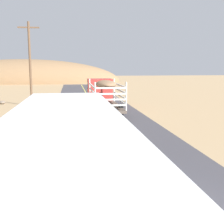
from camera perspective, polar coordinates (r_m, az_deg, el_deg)
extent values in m
plane|color=tan|center=(8.89, 8.51, -19.51)|extent=(240.00, 240.00, 0.00)
cube|color=#423F44|center=(8.89, 8.52, -19.45)|extent=(8.00, 120.00, 0.02)
cube|color=#D8CC4C|center=(8.88, 8.52, -19.39)|extent=(0.16, 117.60, 0.00)
cube|color=#B2332D|center=(30.36, -2.45, 4.49)|extent=(2.50, 2.20, 2.20)
cube|color=#192333|center=(30.33, -2.45, 5.34)|extent=(2.53, 1.54, 0.70)
cube|color=brown|center=(25.14, -1.22, 1.03)|extent=(2.50, 6.40, 0.24)
cylinder|color=silver|center=(28.01, -4.42, 4.34)|extent=(0.12, 0.12, 2.20)
cylinder|color=silver|center=(28.26, 0.41, 4.41)|extent=(0.12, 0.12, 2.20)
cylinder|color=silver|center=(21.77, -3.35, 3.00)|extent=(0.12, 0.12, 2.20)
cylinder|color=silver|center=(22.10, 2.82, 3.09)|extent=(0.12, 0.12, 2.20)
cube|color=silver|center=(24.96, -3.98, 2.24)|extent=(0.08, 6.30, 0.12)
cube|color=silver|center=(25.24, 1.51, 2.34)|extent=(0.08, 6.30, 0.12)
cube|color=silver|center=(21.96, -0.24, 1.33)|extent=(2.40, 0.08, 0.12)
cube|color=silver|center=(24.91, -3.99, 3.25)|extent=(0.08, 6.30, 0.12)
cube|color=silver|center=(25.20, 1.51, 3.33)|extent=(0.08, 6.30, 0.12)
cube|color=silver|center=(21.91, -0.24, 2.47)|extent=(2.40, 0.08, 0.12)
cube|color=silver|center=(24.87, -4.00, 4.26)|extent=(0.08, 6.30, 0.12)
cube|color=silver|center=(25.16, 1.52, 4.33)|extent=(0.08, 6.30, 0.12)
cube|color=silver|center=(21.86, -0.24, 3.62)|extent=(2.40, 0.08, 0.12)
cube|color=silver|center=(24.84, -4.02, 5.27)|extent=(0.08, 6.30, 0.12)
cube|color=silver|center=(25.12, 1.52, 5.33)|extent=(0.08, 6.30, 0.12)
cube|color=silver|center=(21.82, -0.24, 4.77)|extent=(2.40, 0.08, 0.12)
ellipsoid|color=#8C6B4C|center=(24.94, -1.23, 5.51)|extent=(1.75, 3.84, 0.70)
cylinder|color=black|center=(30.40, -4.48, 2.11)|extent=(0.32, 1.10, 1.10)
cylinder|color=black|center=(30.61, -0.40, 2.19)|extent=(0.32, 1.10, 1.10)
cylinder|color=black|center=(23.80, -3.45, 0.19)|extent=(0.32, 1.10, 1.10)
cylinder|color=black|center=(24.07, 1.73, 0.30)|extent=(0.32, 1.10, 1.10)
cube|color=#3872C6|center=(6.61, -9.24, -13.44)|extent=(2.50, 10.00, 2.70)
cube|color=white|center=(6.21, -9.58, -1.15)|extent=(2.45, 9.80, 0.16)
cube|color=#192333|center=(6.45, -9.35, -9.55)|extent=(2.54, 9.20, 0.80)
cylinder|color=black|center=(10.15, -15.09, -12.74)|extent=(0.30, 1.00, 1.00)
cylinder|color=black|center=(10.12, -2.32, -12.50)|extent=(0.30, 1.00, 1.00)
cube|color=silver|center=(42.62, -3.12, 4.07)|extent=(1.80, 4.40, 0.70)
cube|color=#192333|center=(42.66, -3.14, 4.95)|extent=(1.53, 2.20, 0.60)
cylinder|color=black|center=(43.88, -4.30, 3.96)|extent=(0.22, 0.66, 0.66)
cylinder|color=black|center=(44.02, -2.24, 4.00)|extent=(0.22, 0.66, 0.66)
cylinder|color=black|center=(41.26, -4.05, 3.64)|extent=(0.22, 0.66, 0.66)
cylinder|color=black|center=(41.40, -1.87, 3.68)|extent=(0.22, 0.66, 0.66)
cylinder|color=brown|center=(31.88, -15.88, 9.00)|extent=(0.24, 0.24, 8.77)
cube|color=brown|center=(32.12, -16.18, 15.76)|extent=(2.20, 0.14, 0.14)
ellipsoid|color=#756656|center=(34.73, -20.85, 1.78)|extent=(0.65, 0.74, 0.37)
ellipsoid|color=olive|center=(77.77, -17.00, 5.55)|extent=(49.79, 16.20, 11.95)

